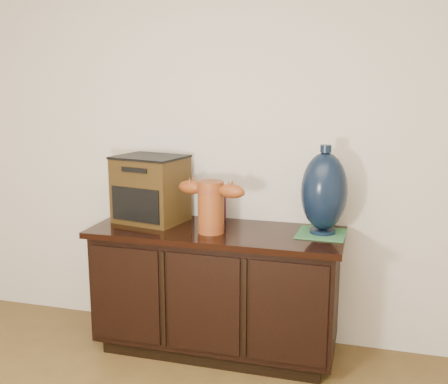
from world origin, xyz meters
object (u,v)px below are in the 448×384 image
(tv_radio, at_px, (151,189))
(lamp_base, at_px, (324,192))
(terracotta_vessel, at_px, (211,204))
(spray_can, at_px, (221,206))
(sideboard, at_px, (216,289))

(tv_radio, bearing_deg, lamp_base, 11.22)
(terracotta_vessel, xyz_separation_m, tv_radio, (-0.43, 0.15, 0.03))
(lamp_base, xyz_separation_m, spray_can, (-0.63, 0.14, -0.15))
(tv_radio, relative_size, lamp_base, 0.92)
(sideboard, distance_m, tv_radio, 0.72)
(spray_can, bearing_deg, tv_radio, -162.55)
(tv_radio, distance_m, lamp_base, 1.04)
(sideboard, relative_size, terracotta_vessel, 3.48)
(spray_can, bearing_deg, lamp_base, -12.52)
(spray_can, bearing_deg, sideboard, -81.25)
(terracotta_vessel, bearing_deg, lamp_base, 23.37)
(sideboard, bearing_deg, lamp_base, 6.40)
(sideboard, distance_m, terracotta_vessel, 0.54)
(tv_radio, height_order, lamp_base, lamp_base)
(sideboard, bearing_deg, tv_radio, 169.61)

